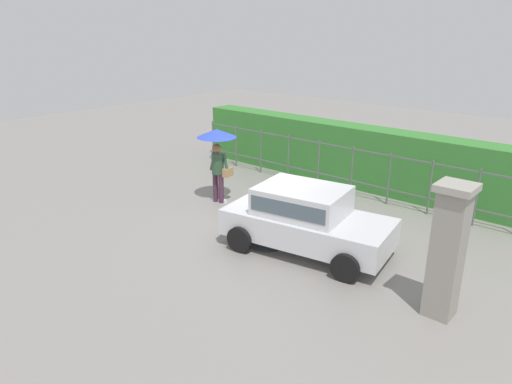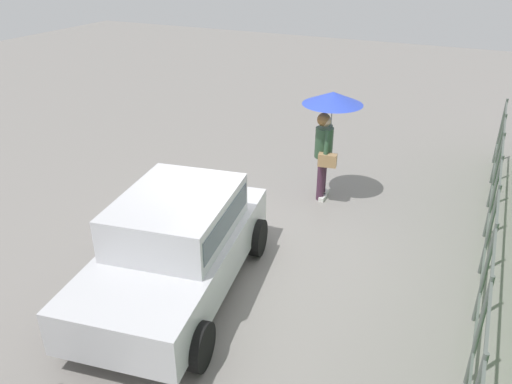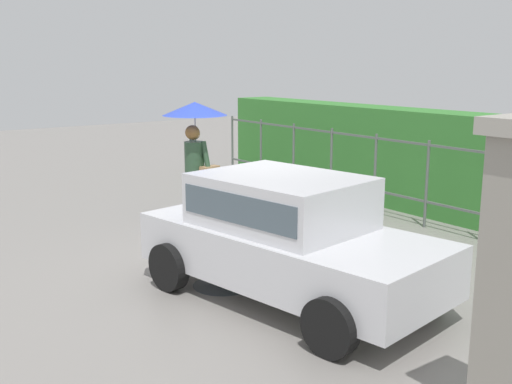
% 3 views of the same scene
% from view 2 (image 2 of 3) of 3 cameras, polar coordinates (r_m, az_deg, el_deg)
% --- Properties ---
extents(ground_plane, '(40.00, 40.00, 0.00)m').
position_cam_2_polar(ground_plane, '(8.28, -0.02, -6.74)').
color(ground_plane, gray).
extents(car, '(3.93, 2.34, 1.48)m').
position_cam_2_polar(car, '(7.11, -9.01, -5.58)').
color(car, silver).
rests_on(car, ground).
extents(pedestrian, '(1.12, 1.12, 2.11)m').
position_cam_2_polar(pedestrian, '(9.46, 8.36, 8.42)').
color(pedestrian, '#47283D').
rests_on(pedestrian, ground).
extents(fence_section, '(10.68, 0.05, 1.50)m').
position_cam_2_polar(fence_section, '(7.58, 24.87, -5.62)').
color(fence_section, '#59605B').
rests_on(fence_section, ground).
extents(puddle_near, '(0.78, 0.78, 0.00)m').
position_cam_2_polar(puddle_near, '(8.27, -7.90, -7.07)').
color(puddle_near, '#4C545B').
rests_on(puddle_near, ground).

